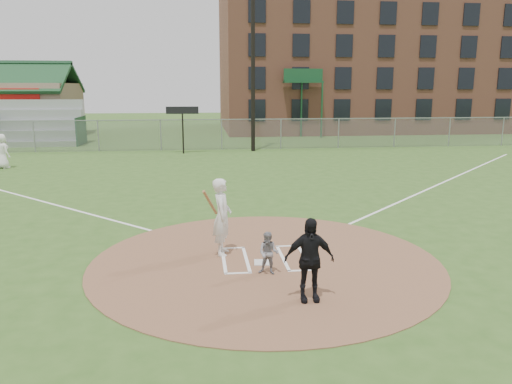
{
  "coord_description": "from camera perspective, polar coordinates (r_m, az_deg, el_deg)",
  "views": [
    {
      "loc": [
        -1.54,
        -11.34,
        4.15
      ],
      "look_at": [
        0.0,
        2.0,
        1.3
      ],
      "focal_mm": 35.0,
      "sensor_mm": 36.0,
      "label": 1
    }
  ],
  "objects": [
    {
      "name": "batters_boxes",
      "position": [
        12.31,
        1.0,
        -7.61
      ],
      "size": [
        2.08,
        1.88,
        0.01
      ],
      "color": "white",
      "rests_on": "dirt_circle"
    },
    {
      "name": "umpire",
      "position": [
        9.82,
        6.09,
        -7.68
      ],
      "size": [
        0.99,
        0.42,
        1.68
      ],
      "primitive_type": "imported",
      "rotation": [
        0.0,
        0.0,
        -0.01
      ],
      "color": "black",
      "rests_on": "dirt_circle"
    },
    {
      "name": "catcher",
      "position": [
        11.2,
        1.45,
        -7.01
      ],
      "size": [
        0.57,
        0.51,
        0.97
      ],
      "primitive_type": "imported",
      "rotation": [
        0.0,
        0.0,
        -0.35
      ],
      "color": "gray",
      "rests_on": "dirt_circle"
    },
    {
      "name": "foul_line_third",
      "position": [
        22.06,
        -26.21,
        -0.09
      ],
      "size": [
        17.04,
        17.04,
        0.01
      ],
      "primitive_type": "cube",
      "rotation": [
        0.0,
        0.0,
        0.79
      ],
      "color": "white",
      "rests_on": "ground"
    },
    {
      "name": "outfield_fence",
      "position": [
        33.52,
        -3.95,
        6.6
      ],
      "size": [
        56.08,
        0.08,
        2.03
      ],
      "color": "slate",
      "rests_on": "ground"
    },
    {
      "name": "foul_line_first",
      "position": [
        23.28,
        20.46,
        0.97
      ],
      "size": [
        17.04,
        17.04,
        0.01
      ],
      "primitive_type": "cube",
      "rotation": [
        0.0,
        0.0,
        -0.79
      ],
      "color": "white",
      "rests_on": "ground"
    },
    {
      "name": "ondeck_player",
      "position": [
        28.81,
        -27.02,
        4.18
      ],
      "size": [
        1.03,
        0.97,
        1.78
      ],
      "primitive_type": "imported",
      "rotation": [
        0.0,
        0.0,
        2.51
      ],
      "color": "white",
      "rests_on": "ground"
    },
    {
      "name": "brick_warehouse",
      "position": [
        52.44,
        13.46,
        15.34
      ],
      "size": [
        30.0,
        17.17,
        15.0
      ],
      "color": "#A15C45",
      "rests_on": "ground"
    },
    {
      "name": "bleachers",
      "position": [
        39.34,
        -23.7,
        7.26
      ],
      "size": [
        6.08,
        3.2,
        3.2
      ],
      "color": "#B7BABF",
      "rests_on": "ground"
    },
    {
      "name": "dirt_circle",
      "position": [
        12.17,
        1.09,
        -7.91
      ],
      "size": [
        8.4,
        8.4,
        0.02
      ],
      "primitive_type": "cylinder",
      "color": "brown",
      "rests_on": "ground"
    },
    {
      "name": "ground",
      "position": [
        12.18,
        1.09,
        -7.95
      ],
      "size": [
        140.0,
        140.0,
        0.0
      ],
      "primitive_type": "plane",
      "color": "#31541D",
      "rests_on": "ground"
    },
    {
      "name": "light_pole",
      "position": [
        32.63,
        -0.35,
        16.31
      ],
      "size": [
        1.2,
        0.3,
        12.22
      ],
      "color": "black",
      "rests_on": "ground"
    },
    {
      "name": "scoreboard_sign",
      "position": [
        31.61,
        -8.41,
        8.66
      ],
      "size": [
        2.0,
        0.1,
        2.93
      ],
      "color": "black",
      "rests_on": "ground"
    },
    {
      "name": "batter_at_plate",
      "position": [
        12.4,
        -3.9,
        -2.83
      ],
      "size": [
        0.77,
        1.05,
        1.93
      ],
      "color": "silver",
      "rests_on": "dirt_circle"
    },
    {
      "name": "clubhouse",
      "position": [
        47.33,
        -27.25,
        8.55
      ],
      "size": [
        12.2,
        8.71,
        6.23
      ],
      "color": "gray",
      "rests_on": "ground"
    },
    {
      "name": "home_plate",
      "position": [
        12.02,
        0.76,
        -8.06
      ],
      "size": [
        0.44,
        0.44,
        0.03
      ],
      "primitive_type": "cube",
      "rotation": [
        0.0,
        0.0,
        -0.11
      ],
      "color": "silver",
      "rests_on": "dirt_circle"
    }
  ]
}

